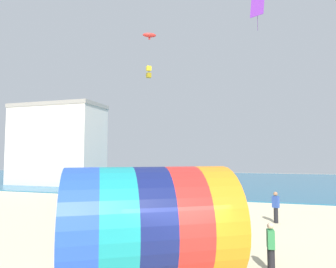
% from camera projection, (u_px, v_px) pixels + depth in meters
% --- Properties ---
extents(sea, '(120.00, 40.00, 0.10)m').
position_uv_depth(sea, '(246.00, 181.00, 43.85)').
color(sea, '#236084').
rests_on(sea, ground).
extents(giant_inflatable_tube, '(6.00, 5.49, 3.47)m').
position_uv_depth(giant_inflatable_tube, '(149.00, 225.00, 9.02)').
color(giant_inflatable_tube, blue).
rests_on(giant_inflatable_tube, ground).
extents(kite_handler, '(0.26, 0.38, 1.61)m').
position_uv_depth(kite_handler, '(271.00, 247.00, 9.78)').
color(kite_handler, black).
rests_on(kite_handler, ground).
extents(kite_purple_diamond, '(1.24, 0.82, 2.94)m').
position_uv_depth(kite_purple_diamond, '(257.00, 7.00, 25.43)').
color(kite_purple_diamond, purple).
extents(kite_yellow_box, '(0.53, 0.53, 1.06)m').
position_uv_depth(kite_yellow_box, '(149.00, 72.00, 25.85)').
color(kite_yellow_box, yellow).
extents(kite_red_parafoil, '(1.34, 1.03, 0.67)m').
position_uv_depth(kite_red_parafoil, '(149.00, 35.00, 27.36)').
color(kite_red_parafoil, red).
extents(bystander_near_water, '(0.42, 0.38, 1.75)m').
position_uv_depth(bystander_near_water, '(276.00, 207.00, 17.00)').
color(bystander_near_water, black).
rests_on(bystander_near_water, ground).
extents(promenade_building, '(11.83, 5.67, 10.47)m').
position_uv_depth(promenade_building, '(57.00, 144.00, 39.10)').
color(promenade_building, silver).
rests_on(promenade_building, ground).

